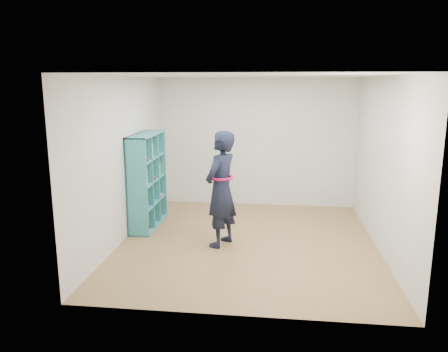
# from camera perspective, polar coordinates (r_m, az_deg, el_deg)

# --- Properties ---
(floor) EXTENTS (4.50, 4.50, 0.00)m
(floor) POSITION_cam_1_polar(r_m,az_deg,el_deg) (7.06, 3.12, -8.64)
(floor) COLOR olive
(floor) RESTS_ON ground
(ceiling) EXTENTS (4.50, 4.50, 0.00)m
(ceiling) POSITION_cam_1_polar(r_m,az_deg,el_deg) (6.60, 3.39, 12.97)
(ceiling) COLOR white
(ceiling) RESTS_ON wall_back
(wall_left) EXTENTS (0.02, 4.50, 2.60)m
(wall_left) POSITION_cam_1_polar(r_m,az_deg,el_deg) (7.12, -13.05, 2.10)
(wall_left) COLOR beige
(wall_left) RESTS_ON floor
(wall_right) EXTENTS (0.02, 4.50, 2.60)m
(wall_right) POSITION_cam_1_polar(r_m,az_deg,el_deg) (6.88, 20.10, 1.33)
(wall_right) COLOR beige
(wall_right) RESTS_ON floor
(wall_back) EXTENTS (4.00, 0.02, 2.60)m
(wall_back) POSITION_cam_1_polar(r_m,az_deg,el_deg) (8.93, 4.18, 4.38)
(wall_back) COLOR beige
(wall_back) RESTS_ON floor
(wall_front) EXTENTS (4.00, 0.02, 2.60)m
(wall_front) POSITION_cam_1_polar(r_m,az_deg,el_deg) (4.52, 1.41, -3.31)
(wall_front) COLOR beige
(wall_front) RESTS_ON floor
(bookshelf) EXTENTS (0.36, 1.23, 1.64)m
(bookshelf) POSITION_cam_1_polar(r_m,az_deg,el_deg) (7.75, -10.18, -0.71)
(bookshelf) COLOR teal
(bookshelf) RESTS_ON floor
(person) EXTENTS (0.66, 0.77, 1.80)m
(person) POSITION_cam_1_polar(r_m,az_deg,el_deg) (6.69, -0.40, -1.71)
(person) COLOR black
(person) RESTS_ON floor
(smartphone) EXTENTS (0.03, 0.09, 0.13)m
(smartphone) POSITION_cam_1_polar(r_m,az_deg,el_deg) (6.79, -1.04, -0.49)
(smartphone) COLOR silver
(smartphone) RESTS_ON person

